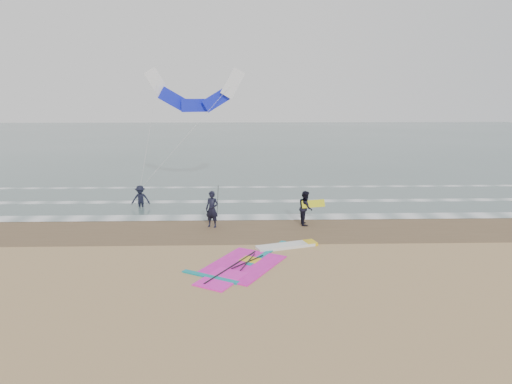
{
  "coord_description": "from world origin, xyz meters",
  "views": [
    {
      "loc": [
        -1.13,
        -16.76,
        7.04
      ],
      "look_at": [
        -0.53,
        5.0,
        2.2
      ],
      "focal_mm": 32.0,
      "sensor_mm": 36.0,
      "label": 1
    }
  ],
  "objects_px": {
    "person_standing": "(212,209)",
    "person_wading": "(140,194)",
    "surf_kite": "(195,94)",
    "person_walking": "(305,208)",
    "windsurf_rig": "(256,260)"
  },
  "relations": [
    {
      "from": "person_standing",
      "to": "surf_kite",
      "type": "height_order",
      "value": "surf_kite"
    },
    {
      "from": "windsurf_rig",
      "to": "person_walking",
      "type": "xyz_separation_m",
      "value": [
        2.79,
        5.29,
        0.88
      ]
    },
    {
      "from": "windsurf_rig",
      "to": "person_standing",
      "type": "distance_m",
      "value": 5.47
    },
    {
      "from": "windsurf_rig",
      "to": "person_standing",
      "type": "height_order",
      "value": "person_standing"
    },
    {
      "from": "person_standing",
      "to": "windsurf_rig",
      "type": "bearing_deg",
      "value": -44.04
    },
    {
      "from": "person_standing",
      "to": "person_wading",
      "type": "bearing_deg",
      "value": 159.6
    },
    {
      "from": "windsurf_rig",
      "to": "person_wading",
      "type": "height_order",
      "value": "person_wading"
    },
    {
      "from": "person_standing",
      "to": "surf_kite",
      "type": "relative_size",
      "value": 0.26
    },
    {
      "from": "person_wading",
      "to": "surf_kite",
      "type": "height_order",
      "value": "surf_kite"
    },
    {
      "from": "person_wading",
      "to": "surf_kite",
      "type": "xyz_separation_m",
      "value": [
        3.2,
        3.29,
        5.95
      ]
    },
    {
      "from": "person_walking",
      "to": "surf_kite",
      "type": "bearing_deg",
      "value": 40.92
    },
    {
      "from": "person_standing",
      "to": "surf_kite",
      "type": "distance_m",
      "value": 9.7
    },
    {
      "from": "person_walking",
      "to": "person_wading",
      "type": "height_order",
      "value": "person_walking"
    },
    {
      "from": "person_walking",
      "to": "person_standing",
      "type": "bearing_deg",
      "value": 93.27
    },
    {
      "from": "windsurf_rig",
      "to": "person_wading",
      "type": "bearing_deg",
      "value": 126.66
    }
  ]
}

